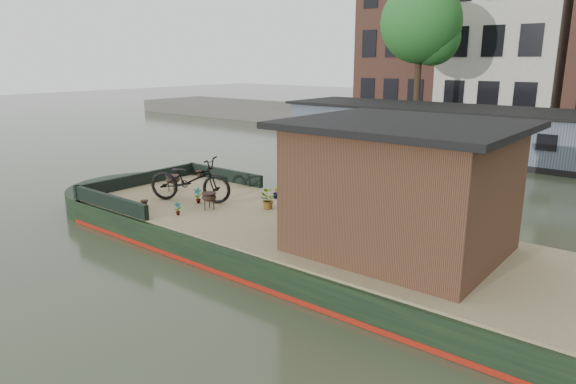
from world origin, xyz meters
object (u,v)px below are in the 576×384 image
Objects in this scene: bicycle at (190,180)px; dinghy at (347,146)px; brazier_rear at (173,183)px; potted_plant_a at (198,196)px; brazier_front at (209,201)px; cabin at (401,186)px.

bicycle is 12.11m from dinghy.
bicycle reaches higher than dinghy.
dinghy is at bearing 98.16° from brazier_rear.
brazier_rear is at bearing 164.24° from potted_plant_a.
potted_plant_a is 0.14× the size of dinghy.
potted_plant_a is at bearing -15.76° from brazier_rear.
potted_plant_a is 0.66m from brazier_front.
bicycle is at bearing -18.83° from brazier_rear.
bicycle is 4.96× the size of brazier_rear.
brazier_front is at bearing -17.30° from potted_plant_a.
cabin is 4.88m from brazier_front.
brazier_front is at bearing -175.53° from dinghy.
bicycle reaches higher than potted_plant_a.
bicycle is 1.33m from brazier_rear.
brazier_front is (-4.75, -0.44, -1.02)m from cabin.
dinghy is (-3.11, 11.75, -0.56)m from potted_plant_a.
potted_plant_a is at bearing -178.08° from dinghy.
brazier_front is (0.63, -0.20, 0.01)m from potted_plant_a.
bicycle is 0.78× the size of dinghy.
dinghy is (-1.62, 11.33, -0.58)m from brazier_rear.
brazier_rear is 0.16× the size of dinghy.
brazier_front is 0.15× the size of dinghy.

